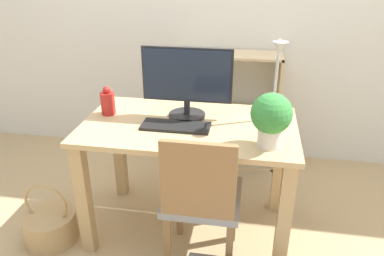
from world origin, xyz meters
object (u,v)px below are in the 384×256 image
desk_lamp (277,74)px  bookshelf (209,119)px  potted_plant (271,117)px  basket (50,225)px  monitor (187,79)px  vase (108,102)px  chair (201,197)px  keyboard (176,126)px

desk_lamp → bookshelf: bearing=119.3°
potted_plant → basket: potted_plant is taller
desk_lamp → basket: size_ratio=1.18×
monitor → desk_lamp: 0.49m
bookshelf → monitor: bearing=-92.6°
desk_lamp → basket: 1.60m
vase → chair: (0.61, -0.36, -0.35)m
keyboard → basket: 1.00m
vase → bookshelf: (0.50, 0.84, -0.43)m
monitor → desk_lamp: bearing=-1.6°
monitor → potted_plant: (0.46, -0.30, -0.07)m
bookshelf → keyboard: bearing=-94.1°
potted_plant → bookshelf: bearing=111.4°
basket → potted_plant: bearing=2.8°
desk_lamp → vase: bearing=-178.1°
vase → chair: 0.79m
chair → bookshelf: bearing=89.2°
potted_plant → desk_lamp: bearing=84.9°
desk_lamp → bookshelf: size_ratio=0.51×
desk_lamp → basket: desk_lamp is taller
desk_lamp → potted_plant: size_ratio=1.69×
potted_plant → chair: 0.55m
keyboard → monitor: bearing=78.7°
monitor → chair: size_ratio=0.62×
monitor → chair: monitor is taller
chair → basket: bearing=171.2°
keyboard → desk_lamp: 0.61m
monitor → potted_plant: monitor is taller
chair → bookshelf: 1.20m
potted_plant → basket: 1.47m
vase → potted_plant: potted_plant is taller
chair → basket: chair is taller
potted_plant → bookshelf: 1.28m
chair → basket: size_ratio=2.11×
desk_lamp → potted_plant: (-0.03, -0.28, -0.13)m
desk_lamp → monitor: bearing=178.4°
potted_plant → keyboard: bearing=165.0°
desk_lamp → chair: (-0.34, -0.39, -0.56)m
desk_lamp → chair: bearing=-131.5°
monitor → basket: size_ratio=1.30×
keyboard → desk_lamp: desk_lamp is taller
chair → vase: bearing=143.7°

